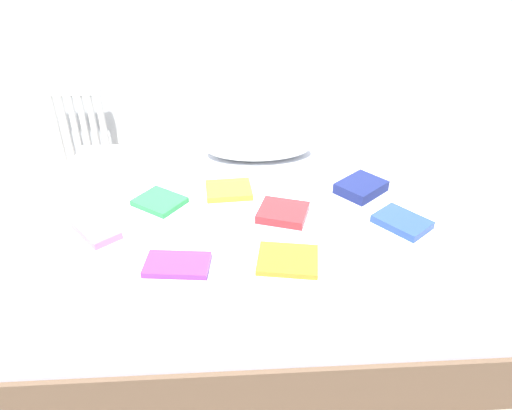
# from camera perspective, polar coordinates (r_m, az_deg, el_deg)

# --- Properties ---
(ground_plane) EXTENTS (8.00, 8.00, 0.00)m
(ground_plane) POSITION_cam_1_polar(r_m,az_deg,el_deg) (2.47, 0.07, -10.12)
(ground_plane) COLOR #9E998E
(bed) EXTENTS (2.00, 1.50, 0.50)m
(bed) POSITION_cam_1_polar(r_m,az_deg,el_deg) (2.31, 0.07, -5.57)
(bed) COLOR brown
(bed) RESTS_ON ground
(radiator) EXTENTS (0.36, 0.04, 0.58)m
(radiator) POSITION_cam_1_polar(r_m,az_deg,el_deg) (3.43, -20.47, 8.38)
(radiator) COLOR white
(radiator) RESTS_ON ground
(pillow) EXTENTS (0.59, 0.29, 0.11)m
(pillow) POSITION_cam_1_polar(r_m,az_deg,el_deg) (2.61, 0.28, 7.11)
(pillow) COLOR white
(pillow) RESTS_ON bed
(textbook_orange) EXTENTS (0.26, 0.23, 0.02)m
(textbook_orange) POSITION_cam_1_polar(r_m,az_deg,el_deg) (1.83, 3.86, -6.65)
(textbook_orange) COLOR orange
(textbook_orange) RESTS_ON bed
(textbook_purple) EXTENTS (0.26, 0.17, 0.02)m
(textbook_purple) POSITION_cam_1_polar(r_m,az_deg,el_deg) (1.83, -9.52, -7.14)
(textbook_purple) COLOR purple
(textbook_purple) RESTS_ON bed
(textbook_pink) EXTENTS (0.24, 0.25, 0.03)m
(textbook_pink) POSITION_cam_1_polar(r_m,az_deg,el_deg) (2.10, -18.78, -2.89)
(textbook_pink) COLOR pink
(textbook_pink) RESTS_ON bed
(textbook_green) EXTENTS (0.27, 0.26, 0.03)m
(textbook_green) POSITION_cam_1_polar(r_m,az_deg,el_deg) (2.23, -11.60, 0.42)
(textbook_green) COLOR green
(textbook_green) RESTS_ON bed
(textbook_navy) EXTENTS (0.28, 0.27, 0.05)m
(textbook_navy) POSITION_cam_1_polar(r_m,az_deg,el_deg) (2.33, 12.61, 2.12)
(textbook_navy) COLOR navy
(textbook_navy) RESTS_ON bed
(textbook_red) EXTENTS (0.26, 0.24, 0.04)m
(textbook_red) POSITION_cam_1_polar(r_m,az_deg,el_deg) (2.09, 3.29, -0.92)
(textbook_red) COLOR red
(textbook_red) RESTS_ON bed
(textbook_white) EXTENTS (0.20, 0.19, 0.02)m
(textbook_white) POSITION_cam_1_polar(r_m,az_deg,el_deg) (1.87, 17.60, -7.42)
(textbook_white) COLOR white
(textbook_white) RESTS_ON bed
(textbook_blue) EXTENTS (0.26, 0.27, 0.03)m
(textbook_blue) POSITION_cam_1_polar(r_m,az_deg,el_deg) (2.13, 17.27, -1.97)
(textbook_blue) COLOR #2847B7
(textbook_blue) RESTS_ON bed
(textbook_yellow) EXTENTS (0.23, 0.19, 0.03)m
(textbook_yellow) POSITION_cam_1_polar(r_m,az_deg,el_deg) (2.27, -3.33, 1.82)
(textbook_yellow) COLOR yellow
(textbook_yellow) RESTS_ON bed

